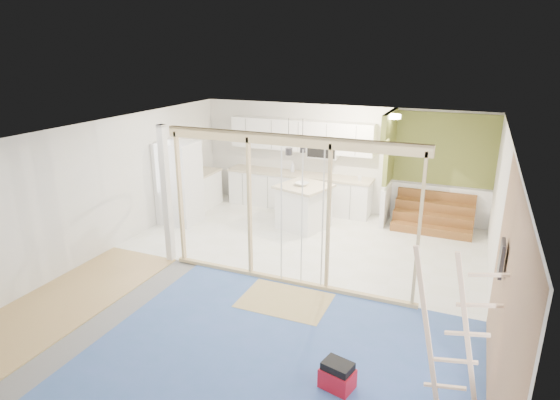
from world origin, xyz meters
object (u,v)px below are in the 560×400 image
at_px(toolbox, 337,376).
at_px(ladder, 452,332).
at_px(fridge, 179,183).
at_px(island, 304,207).

height_order(toolbox, ladder, ladder).
xyz_separation_m(fridge, island, (2.74, 0.76, -0.45)).
xyz_separation_m(toolbox, ladder, (1.19, 0.20, 0.79)).
distance_m(fridge, toolbox, 6.37).
xyz_separation_m(fridge, ladder, (6.09, -3.80, 0.02)).
height_order(fridge, island, fridge).
relative_size(island, ladder, 0.68).
distance_m(island, ladder, 5.68).
bearing_deg(fridge, ladder, -32.32).
height_order(island, ladder, ladder).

